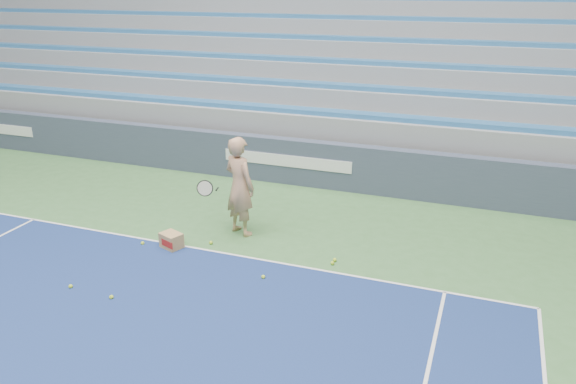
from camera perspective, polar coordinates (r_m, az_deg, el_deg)
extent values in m
cube|color=white|center=(10.33, -7.74, -5.95)|extent=(10.97, 0.05, 0.00)
cube|color=#384256|center=(13.52, 0.07, 3.17)|extent=(30.00, 0.30, 1.10)
cube|color=white|center=(13.36, -0.17, 3.18)|extent=(3.20, 0.02, 0.28)
cube|color=gray|center=(17.71, 5.26, 7.28)|extent=(30.00, 8.50, 1.10)
cube|color=gray|center=(17.54, 5.34, 9.83)|extent=(30.00, 8.50, 0.50)
cube|color=#2C66A1|center=(13.85, 1.06, 8.32)|extent=(29.60, 0.42, 0.11)
cube|color=gray|center=(17.86, 5.77, 11.63)|extent=(30.00, 7.65, 0.50)
cube|color=#2C66A1|center=(14.55, 2.21, 10.91)|extent=(29.60, 0.42, 0.11)
cube|color=gray|center=(18.20, 6.18, 13.37)|extent=(30.00, 6.80, 0.50)
cube|color=#2C66A1|center=(15.27, 3.27, 13.25)|extent=(29.60, 0.42, 0.11)
cube|color=gray|center=(18.55, 6.59, 15.05)|extent=(30.00, 5.95, 0.50)
cube|color=#2C66A1|center=(16.03, 4.25, 15.37)|extent=(29.60, 0.42, 0.11)
cube|color=gray|center=(18.93, 6.98, 16.66)|extent=(30.00, 5.10, 0.50)
cube|color=#2C66A1|center=(16.81, 5.16, 17.29)|extent=(29.60, 0.42, 0.11)
cube|color=gray|center=(19.31, 7.37, 18.20)|extent=(30.00, 4.25, 0.50)
cube|color=gray|center=(21.68, 8.92, 17.84)|extent=(31.00, 0.40, 7.30)
imported|color=tan|center=(10.65, -4.93, 0.59)|extent=(0.83, 0.71, 1.93)
cylinder|color=black|center=(10.60, -7.22, 0.30)|extent=(0.12, 0.27, 0.08)
cylinder|color=beige|center=(10.38, -8.44, 0.38)|extent=(0.29, 0.16, 0.28)
torus|color=black|center=(10.38, -8.44, 0.38)|extent=(0.31, 0.18, 0.30)
cube|color=#A98452|center=(10.54, -11.75, -4.85)|extent=(0.46, 0.41, 0.29)
cube|color=#B21E19|center=(10.43, -12.19, -5.18)|extent=(0.29, 0.12, 0.13)
sphere|color=#BAD92C|center=(9.72, -21.22, -8.93)|extent=(0.07, 0.07, 0.07)
sphere|color=#BAD92C|center=(9.35, -2.53, -8.61)|extent=(0.07, 0.07, 0.07)
sphere|color=#BAD92C|center=(9.21, -17.50, -10.15)|extent=(0.07, 0.07, 0.07)
sphere|color=#BAD92C|center=(10.82, -14.56, -5.05)|extent=(0.07, 0.07, 0.07)
sphere|color=#BAD92C|center=(9.91, 4.77, -6.89)|extent=(0.07, 0.07, 0.07)
sphere|color=#BAD92C|center=(9.80, 4.54, -7.21)|extent=(0.07, 0.07, 0.07)
sphere|color=#BAD92C|center=(10.59, -7.84, -5.12)|extent=(0.07, 0.07, 0.07)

